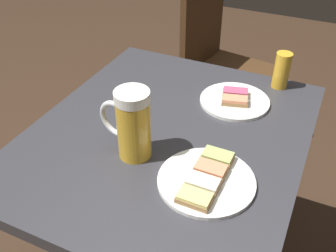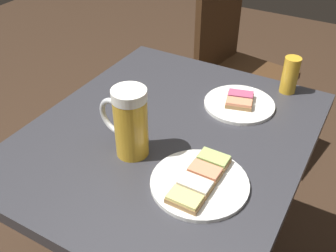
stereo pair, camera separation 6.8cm
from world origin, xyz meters
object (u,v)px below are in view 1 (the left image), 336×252
beer_glass_small (282,70)px  salt_shaker (127,107)px  plate_far (235,100)px  cafe_chair (219,60)px  plate_near (206,179)px  beer_mug (132,124)px

beer_glass_small → salt_shaker: size_ratio=1.88×
plate_far → salt_shaker: (0.19, -0.25, 0.02)m
beer_glass_small → cafe_chair: bearing=-145.7°
plate_near → cafe_chair: (-1.02, -0.30, -0.23)m
plate_near → plate_far: size_ratio=1.09×
beer_glass_small → salt_shaker: (0.34, -0.35, -0.03)m
beer_mug → cafe_chair: (-1.00, -0.10, -0.31)m
salt_shaker → plate_near: bearing=62.0°
plate_near → beer_glass_small: size_ratio=1.97×
plate_near → salt_shaker: salt_shaker is taller
plate_far → beer_mug: bearing=-25.8°
cafe_chair → beer_mug: bearing=15.2°
plate_far → salt_shaker: bearing=-52.4°
salt_shaker → plate_far: bearing=127.6°
salt_shaker → beer_mug: bearing=34.7°
plate_near → beer_mug: bearing=-96.1°
plate_near → plate_far: (-0.35, -0.04, -0.00)m
plate_far → beer_glass_small: 0.18m
salt_shaker → cafe_chair: 0.90m
beer_glass_small → cafe_chair: cafe_chair is taller
plate_near → salt_shaker: bearing=-118.0°
beer_glass_small → plate_near: bearing=-6.7°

